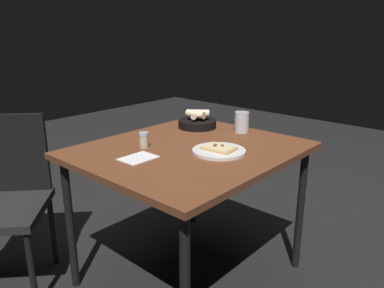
% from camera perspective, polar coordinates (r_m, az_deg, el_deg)
% --- Properties ---
extents(ground, '(8.00, 8.00, 0.00)m').
position_cam_1_polar(ground, '(2.19, -0.32, -19.21)').
color(ground, black).
extents(dining_table, '(1.04, 0.91, 0.74)m').
position_cam_1_polar(dining_table, '(1.87, -0.35, -2.42)').
color(dining_table, brown).
rests_on(dining_table, ground).
extents(pizza_plate, '(0.25, 0.25, 0.04)m').
position_cam_1_polar(pizza_plate, '(1.78, 4.10, -0.97)').
color(pizza_plate, white).
rests_on(pizza_plate, dining_table).
extents(bread_basket, '(0.22, 0.22, 0.11)m').
position_cam_1_polar(bread_basket, '(2.22, 0.76, 3.40)').
color(bread_basket, black).
rests_on(bread_basket, dining_table).
extents(beer_glass, '(0.08, 0.08, 0.12)m').
position_cam_1_polar(beer_glass, '(2.13, 7.55, 3.16)').
color(beer_glass, silver).
rests_on(beer_glass, dining_table).
extents(pepper_shaker, '(0.05, 0.05, 0.08)m').
position_cam_1_polar(pepper_shaker, '(1.85, -7.34, 0.48)').
color(pepper_shaker, '#BFB299').
rests_on(pepper_shaker, dining_table).
extents(napkin, '(0.16, 0.12, 0.00)m').
position_cam_1_polar(napkin, '(1.71, -8.14, -2.13)').
color(napkin, white).
rests_on(napkin, dining_table).
extents(chair_near, '(0.62, 0.62, 0.88)m').
position_cam_1_polar(chair_near, '(2.15, -26.84, -6.28)').
color(chair_near, black).
rests_on(chair_near, ground).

